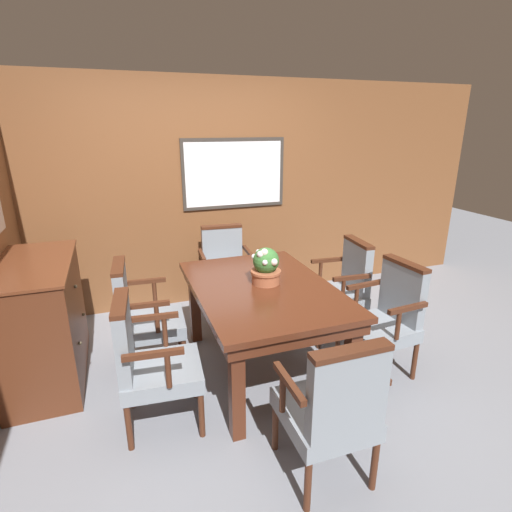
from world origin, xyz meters
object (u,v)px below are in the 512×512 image
(dining_table, at_px, (262,297))
(chair_left_far, at_px, (142,314))
(chair_head_near, at_px, (332,406))
(sideboard_cabinet, at_px, (43,321))
(chair_right_near, at_px, (387,316))
(chair_head_far, at_px, (225,268))
(potted_plant, at_px, (266,266))
(chair_right_far, at_px, (342,286))
(chair_left_near, at_px, (149,360))

(dining_table, relative_size, chair_left_far, 1.63)
(chair_head_near, height_order, sideboard_cabinet, sideboard_cabinet)
(chair_right_near, bearing_deg, dining_table, -114.98)
(chair_right_near, bearing_deg, sideboard_cabinet, -112.69)
(chair_head_far, xyz_separation_m, sideboard_cabinet, (-1.67, -0.66, -0.01))
(chair_head_near, xyz_separation_m, potted_plant, (0.07, 1.20, 0.40))
(chair_right_far, relative_size, potted_plant, 3.12)
(chair_head_far, bearing_deg, dining_table, -86.15)
(chair_right_far, bearing_deg, sideboard_cabinet, -89.60)
(chair_right_far, bearing_deg, chair_right_near, 5.46)
(chair_right_near, height_order, chair_head_far, same)
(chair_left_far, relative_size, sideboard_cabinet, 0.81)
(dining_table, height_order, potted_plant, potted_plant)
(chair_left_near, relative_size, sideboard_cabinet, 0.81)
(chair_left_near, relative_size, potted_plant, 3.12)
(chair_left_near, bearing_deg, chair_head_far, -26.55)
(chair_right_far, xyz_separation_m, potted_plant, (-0.89, -0.27, 0.40))
(chair_right_near, relative_size, chair_left_near, 1.00)
(chair_right_near, height_order, sideboard_cabinet, sideboard_cabinet)
(chair_left_far, xyz_separation_m, chair_right_near, (1.86, -0.70, 0.00))
(chair_left_far, relative_size, chair_right_near, 1.00)
(dining_table, relative_size, chair_right_far, 1.63)
(chair_left_far, bearing_deg, sideboard_cabinet, 82.81)
(dining_table, distance_m, chair_left_far, 1.00)
(chair_head_near, height_order, potted_plant, potted_plant)
(chair_right_near, relative_size, chair_head_near, 1.00)
(dining_table, bearing_deg, chair_right_near, -20.47)
(chair_head_far, height_order, sideboard_cabinet, sideboard_cabinet)
(dining_table, distance_m, chair_right_near, 1.02)
(chair_right_near, bearing_deg, chair_left_far, -115.28)
(dining_table, height_order, chair_head_near, chair_head_near)
(potted_plant, distance_m, sideboard_cabinet, 1.81)
(chair_right_near, bearing_deg, chair_head_near, -54.70)
(dining_table, height_order, chair_right_far, chair_right_far)
(sideboard_cabinet, bearing_deg, chair_head_far, 21.57)
(chair_head_near, distance_m, chair_head_far, 2.32)
(potted_plant, bearing_deg, chair_head_near, -93.35)
(chair_left_far, bearing_deg, potted_plant, -103.67)
(chair_right_far, distance_m, chair_head_near, 1.75)
(chair_left_near, distance_m, sideboard_cabinet, 1.12)
(chair_left_far, height_order, chair_head_far, same)
(chair_right_near, xyz_separation_m, chair_head_near, (-0.97, -0.81, 0.00))
(dining_table, xyz_separation_m, chair_head_near, (-0.03, -1.16, -0.16))
(chair_left_far, bearing_deg, chair_left_near, -176.65)
(chair_left_far, distance_m, chair_right_far, 1.85)
(potted_plant, bearing_deg, dining_table, -135.17)
(chair_left_far, xyz_separation_m, chair_right_far, (1.85, -0.04, 0.00))
(chair_head_near, xyz_separation_m, chair_left_near, (-0.90, 0.81, 0.00))
(dining_table, distance_m, chair_right_far, 0.99)
(potted_plant, bearing_deg, chair_left_near, -157.90)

